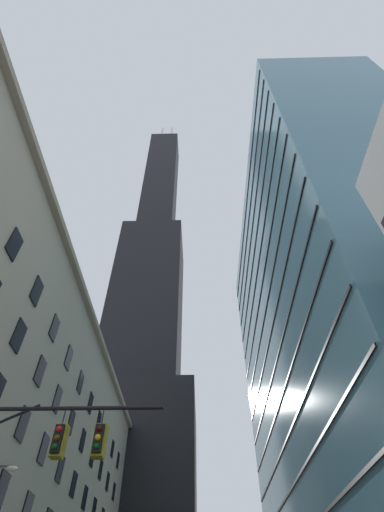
% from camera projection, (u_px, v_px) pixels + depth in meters
% --- Properties ---
extents(dark_skyscraper, '(26.62, 26.62, 181.56)m').
position_uv_depth(dark_skyscraper, '(143.00, 342.00, 94.13)').
color(dark_skyscraper, black).
rests_on(dark_skyscraper, ground).
extents(glass_office_midrise, '(15.83, 49.49, 59.39)m').
position_uv_depth(glass_office_midrise, '(327.00, 330.00, 48.00)').
color(glass_office_midrise, teal).
rests_on(glass_office_midrise, ground).
extents(traffic_signal_mast, '(7.63, 0.63, 7.39)m').
position_uv_depth(traffic_signal_mast, '(18.00, 468.00, 11.65)').
color(traffic_signal_mast, black).
rests_on(traffic_signal_mast, sidewalk_left).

